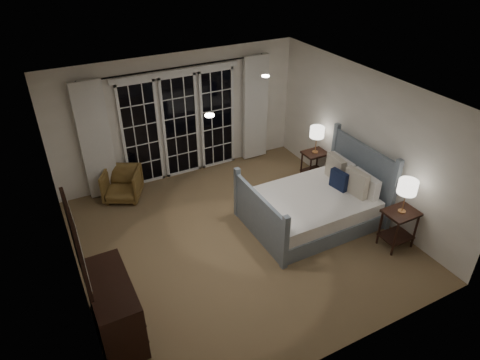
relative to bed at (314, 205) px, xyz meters
name	(u,v)px	position (x,y,z in m)	size (l,w,h in m)	color
floor	(238,239)	(-1.42, 0.16, -0.32)	(5.00, 5.00, 0.00)	olive
ceiling	(238,96)	(-1.42, 0.16, 2.18)	(5.00, 5.00, 0.00)	white
wall_left	(66,221)	(-3.92, 0.16, 0.93)	(0.02, 5.00, 2.50)	white
wall_right	(364,141)	(1.08, 0.16, 0.93)	(0.02, 5.00, 2.50)	white
wall_back	(179,117)	(-1.42, 2.66, 0.93)	(5.00, 0.02, 2.50)	white
wall_front	(344,280)	(-1.42, -2.34, 0.93)	(5.00, 0.02, 2.50)	white
french_doors	(180,125)	(-1.42, 2.62, 0.77)	(2.50, 0.04, 2.20)	black
curtain_rod	(177,68)	(-1.42, 2.56, 1.93)	(0.03, 0.03, 3.50)	black
curtain_left	(96,141)	(-3.07, 2.54, 0.83)	(0.55, 0.10, 2.25)	silver
curtain_right	(255,109)	(0.23, 2.54, 0.83)	(0.55, 0.10, 2.25)	silver
downlight_a	(266,76)	(-0.62, 0.76, 2.17)	(0.12, 0.12, 0.01)	white
downlight_b	(210,115)	(-2.02, -0.24, 2.17)	(0.12, 0.12, 0.01)	white
bed	(314,205)	(0.00, 0.00, 0.00)	(2.15, 1.54, 1.25)	gray
nightstand_left	(399,223)	(0.77, -1.17, 0.12)	(0.52, 0.41, 0.67)	black
nightstand_right	(314,161)	(0.84, 1.17, 0.07)	(0.46, 0.37, 0.60)	black
lamp_left	(408,187)	(0.77, -1.17, 0.80)	(0.29, 0.29, 0.57)	tan
lamp_right	(317,132)	(0.84, 1.17, 0.72)	(0.28, 0.28, 0.55)	tan
armchair	(122,184)	(-2.78, 2.26, -0.02)	(0.65, 0.67, 0.61)	brown
dresser	(114,308)	(-3.65, -0.77, 0.10)	(0.50, 1.19, 0.84)	black
mirror	(77,244)	(-3.88, -0.77, 1.23)	(0.05, 0.85, 1.00)	black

